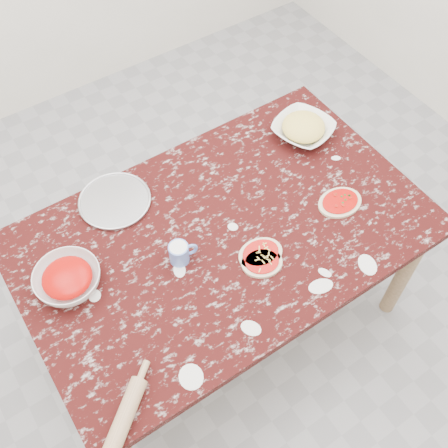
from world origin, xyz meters
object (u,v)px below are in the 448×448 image
worktable (224,243)px  cheese_bowl (303,130)px  rolling_pin (123,422)px  sauce_bowl (68,280)px  flour_mug (180,253)px  pizza_tray (115,201)px

worktable → cheese_bowl: (0.59, 0.24, 0.11)m
worktable → rolling_pin: bearing=-146.7°
worktable → sauce_bowl: size_ratio=6.57×
rolling_pin → flour_mug: bearing=42.6°
pizza_tray → cheese_bowl: (0.88, -0.12, 0.03)m
worktable → flour_mug: size_ratio=14.26×
rolling_pin → cheese_bowl: bearing=28.6°
sauce_bowl → rolling_pin: sauce_bowl is taller
flour_mug → sauce_bowl: bearing=161.8°
pizza_tray → sauce_bowl: bearing=-140.8°
flour_mug → rolling_pin: size_ratio=0.40×
sauce_bowl → pizza_tray: bearing=39.2°
cheese_bowl → rolling_pin: bearing=-151.4°
pizza_tray → rolling_pin: rolling_pin is taller
pizza_tray → cheese_bowl: cheese_bowl is taller
pizza_tray → rolling_pin: 0.89m
flour_mug → cheese_bowl: bearing=18.2°
sauce_bowl → rolling_pin: 0.56m
flour_mug → worktable: bearing=4.3°
worktable → cheese_bowl: bearing=22.7°
sauce_bowl → worktable: bearing=-10.7°
cheese_bowl → flour_mug: size_ratio=2.27×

